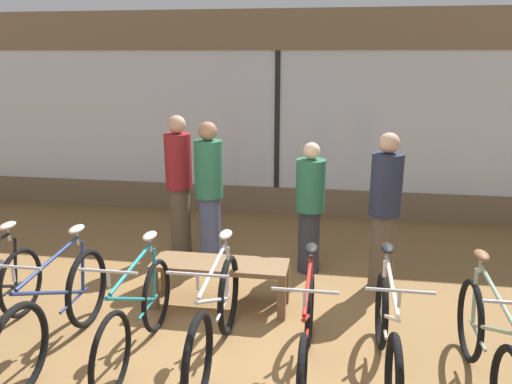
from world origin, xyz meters
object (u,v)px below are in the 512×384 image
bicycle_left (57,312)px  customer_mid_floor (385,208)px  bicycle_center_left (137,317)px  customer_by_window (209,191)px  bicycle_center (215,320)px  bicycle_far_right (487,349)px  display_bench (220,270)px  customer_near_rack (310,203)px  customer_near_bench (179,182)px  bicycle_right (387,337)px  bicycle_center_right (306,336)px

bicycle_left → customer_mid_floor: bearing=32.1°
bicycle_center_left → customer_by_window: size_ratio=0.94×
bicycle_center → bicycle_center_left: bearing=-177.5°
bicycle_far_right → customer_mid_floor: 1.96m
display_bench → customer_mid_floor: bearing=23.0°
bicycle_far_right → customer_near_rack: size_ratio=1.10×
bicycle_center_left → bicycle_center: 0.68m
customer_near_rack → customer_near_bench: size_ratio=0.87×
bicycle_far_right → customer_by_window: customer_by_window is taller
bicycle_far_right → display_bench: bicycle_far_right is taller
bicycle_center → bicycle_right: (1.40, -0.00, -0.02)m
customer_by_window → customer_near_bench: customer_near_bench is taller
bicycle_far_right → bicycle_center_left: bearing=179.1°
bicycle_center → display_bench: bearing=100.8°
bicycle_far_right → bicycle_left: bearing=-179.6°
bicycle_center_left → display_bench: bicycle_center_left is taller
display_bench → customer_near_bench: (-0.84, 1.35, 0.57)m
display_bench → customer_near_bench: 1.69m
bicycle_left → bicycle_center_left: size_ratio=1.09×
bicycle_center_right → customer_near_rack: bearing=92.6°
bicycle_left → customer_by_window: (0.81, 2.14, 0.54)m
display_bench → customer_by_window: 1.25m
bicycle_right → bicycle_center_right: bearing=-173.7°
customer_mid_floor → customer_near_bench: customer_near_bench is taller
customer_by_window → display_bench: bearing=-70.7°
bicycle_left → bicycle_far_right: bearing=0.4°
bicycle_center_right → customer_near_bench: size_ratio=0.92×
customer_by_window → customer_near_rack: bearing=-1.0°
bicycle_far_right → customer_near_bench: 4.02m
bicycle_center_right → bicycle_far_right: 1.37m
bicycle_far_right → display_bench: (-2.32, 1.06, 0.01)m
customer_mid_floor → bicycle_center: bearing=-131.3°
bicycle_far_right → customer_by_window: (-2.69, 2.12, 0.56)m
customer_by_window → customer_mid_floor: bearing=-9.5°
bicycle_left → bicycle_center_right: 2.14m
bicycle_left → bicycle_far_right: (3.51, 0.02, -0.02)m
bicycle_center_left → bicycle_center_right: bicycle_center_left is taller
bicycle_far_right → display_bench: 2.55m
bicycle_left → customer_by_window: 2.35m
bicycle_center_left → customer_mid_floor: 2.83m
display_bench → customer_by_window: customer_by_window is taller
bicycle_center → bicycle_far_right: size_ratio=1.04×
customer_by_window → customer_near_bench: bearing=147.9°
bicycle_center_left → display_bench: 1.13m
bicycle_right → customer_near_bench: customer_near_bench is taller
bicycle_center → customer_mid_floor: size_ratio=1.03×
customer_by_window → customer_mid_floor: 2.08m
display_bench → bicycle_center_left: bearing=-115.9°
bicycle_center_right → bicycle_right: (0.64, 0.07, 0.01)m
bicycle_right → display_bench: bicycle_right is taller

